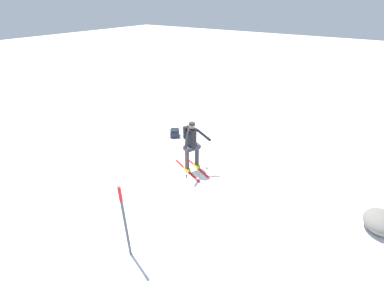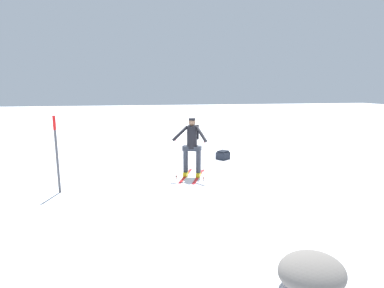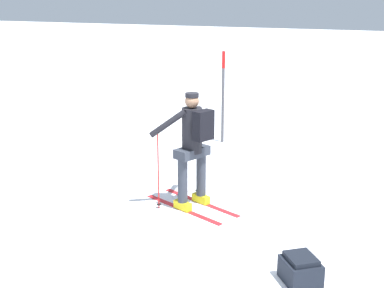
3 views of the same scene
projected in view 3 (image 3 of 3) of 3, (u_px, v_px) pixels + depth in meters
ground_plane at (203, 230)px, 7.48m from camera, size 80.00×80.00×0.00m
skier at (193, 144)px, 7.99m from camera, size 1.17×1.64×1.78m
dropped_backpack at (300, 270)px, 6.10m from camera, size 0.58×0.57×0.33m
trail_marker at (223, 90)px, 11.47m from camera, size 0.07×0.07×1.99m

